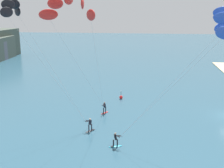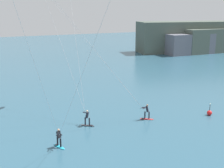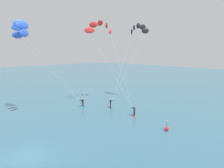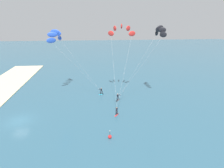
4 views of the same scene
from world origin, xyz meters
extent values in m
plane|color=#2D566B|center=(0.00, 0.00, 0.00)|extent=(240.00, 240.00, 0.00)
ellipsoid|color=#23ADD1|center=(-10.79, 15.20, 0.04)|extent=(0.87, 1.53, 0.08)
cube|color=black|center=(-10.94, 15.59, 0.09)|extent=(0.37, 0.36, 0.02)
cylinder|color=black|center=(-10.71, 15.00, 0.47)|extent=(0.14, 0.14, 0.78)
cylinder|color=black|center=(-10.87, 15.41, 0.47)|extent=(0.14, 0.14, 0.78)
cube|color=black|center=(-10.79, 15.20, 1.16)|extent=(0.39, 0.41, 0.63)
sphere|color=tan|center=(-10.79, 15.20, 1.58)|extent=(0.20, 0.20, 0.20)
cylinder|color=black|center=(-10.89, 14.66, 1.31)|extent=(0.13, 0.55, 0.03)
cylinder|color=black|center=(-10.73, 14.91, 1.34)|extent=(0.20, 0.61, 0.15)
cylinder|color=black|center=(-10.95, 14.95, 1.34)|extent=(0.40, 0.55, 0.15)
ellipsoid|color=blue|center=(-15.02, 5.79, 12.92)|extent=(1.89, 1.42, 1.10)
ellipsoid|color=blue|center=(-14.16, 5.62, 14.04)|extent=(1.41, 1.90, 1.10)
ellipsoid|color=blue|center=(-12.69, 5.34, 14.48)|extent=(0.71, 2.09, 1.10)
ellipsoid|color=blue|center=(-11.22, 5.05, 14.04)|extent=(0.73, 2.09, 1.10)
ellipsoid|color=blue|center=(-10.35, 4.89, 12.92)|extent=(1.42, 1.89, 1.10)
cylinder|color=#B2B2B7|center=(-12.96, 10.22, 6.97)|extent=(4.15, 8.89, 11.32)
cylinder|color=#B2B2B7|center=(-10.62, 9.77, 6.97)|extent=(0.56, 9.79, 11.32)
ellipsoid|color=red|center=(-0.52, 17.74, 0.04)|extent=(1.44, 1.16, 0.08)
cube|color=black|center=(-0.86, 17.97, 0.09)|extent=(0.39, 0.40, 0.02)
cylinder|color=black|center=(-0.34, 17.61, 0.47)|extent=(0.14, 0.14, 0.78)
cylinder|color=black|center=(-0.70, 17.86, 0.47)|extent=(0.14, 0.14, 0.78)
cube|color=black|center=(-0.52, 17.74, 1.16)|extent=(0.43, 0.43, 0.63)
sphere|color=#9E7051|center=(-0.52, 17.74, 1.58)|extent=(0.20, 0.20, 0.20)
cylinder|color=black|center=(-1.06, 17.85, 1.31)|extent=(0.54, 0.14, 0.03)
cylinder|color=black|center=(-0.81, 17.68, 1.34)|extent=(0.61, 0.20, 0.15)
cylinder|color=black|center=(-0.77, 17.90, 1.34)|extent=(0.55, 0.41, 0.15)
ellipsoid|color=red|center=(-10.43, 22.10, 14.18)|extent=(1.37, 1.85, 1.10)
ellipsoid|color=red|center=(-10.60, 21.26, 15.27)|extent=(1.84, 1.39, 1.10)
ellipsoid|color=red|center=(-10.89, 19.84, 15.69)|extent=(2.03, 0.71, 1.10)
ellipsoid|color=red|center=(-11.18, 18.42, 15.27)|extent=(2.03, 0.70, 1.10)
ellipsoid|color=red|center=(-11.35, 17.58, 14.18)|extent=(1.85, 1.37, 1.10)
cylinder|color=#B2B2B7|center=(-5.75, 19.97, 7.60)|extent=(9.39, 4.27, 12.58)
cylinder|color=#B2B2B7|center=(-6.21, 17.71, 7.60)|extent=(10.30, 0.28, 12.58)
ellipsoid|color=#333338|center=(-6.94, 18.69, 0.04)|extent=(1.38, 1.24, 0.08)
cube|color=black|center=(-6.62, 18.42, 0.09)|extent=(0.40, 0.40, 0.02)
cylinder|color=black|center=(-7.11, 18.83, 0.47)|extent=(0.14, 0.14, 0.78)
cylinder|color=black|center=(-6.77, 18.55, 0.47)|extent=(0.14, 0.14, 0.78)
cube|color=black|center=(-6.94, 18.69, 1.16)|extent=(0.44, 0.44, 0.63)
sphere|color=beige|center=(-6.94, 18.69, 1.58)|extent=(0.20, 0.20, 0.20)
cylinder|color=black|center=(-6.97, 19.24, 1.31)|extent=(0.06, 0.55, 0.03)
cylinder|color=black|center=(-7.07, 18.96, 1.34)|extent=(0.34, 0.58, 0.15)
cylinder|color=black|center=(-6.85, 18.97, 1.34)|extent=(0.28, 0.60, 0.15)
ellipsoid|color=black|center=(-5.77, 27.33, 14.37)|extent=(1.21, 1.30, 1.10)
ellipsoid|color=black|center=(-6.39, 27.30, 15.15)|extent=(0.78, 1.48, 1.10)
ellipsoid|color=black|center=(-7.44, 27.24, 15.46)|extent=(0.41, 1.47, 1.10)
ellipsoid|color=black|center=(-8.50, 27.17, 15.15)|extent=(0.92, 1.45, 1.10)
ellipsoid|color=black|center=(-9.11, 27.14, 14.37)|extent=(1.30, 1.21, 1.10)
cylinder|color=#B2B2B7|center=(-6.37, 23.29, 7.69)|extent=(1.22, 8.11, 12.77)
cylinder|color=#B2B2B7|center=(-8.04, 23.19, 7.69)|extent=(2.16, 7.92, 12.77)
sphere|color=red|center=(6.43, 15.91, 0.28)|extent=(0.56, 0.56, 0.56)
cylinder|color=#262628|center=(6.43, 15.91, 0.91)|extent=(0.06, 0.06, 0.70)
sphere|color=#F2F2CC|center=(6.43, 15.91, 1.32)|extent=(0.12, 0.12, 0.12)
camera|label=1|loc=(-40.68, 12.39, 15.24)|focal=48.00mm
camera|label=2|loc=(-16.59, -8.25, 11.67)|focal=48.37mm
camera|label=3|loc=(20.09, -8.05, 10.51)|focal=33.90mm
camera|label=4|loc=(30.14, 14.14, 17.61)|focal=29.55mm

